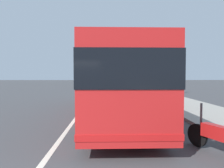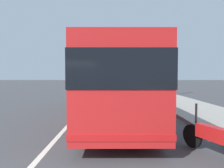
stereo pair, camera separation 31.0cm
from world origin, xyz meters
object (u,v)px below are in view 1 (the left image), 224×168
Objects in this scene: car_ahead_same_lane at (109,82)px; car_far_distant at (94,81)px; car_side_street at (108,81)px; car_oncoming at (90,84)px; utility_pole at (158,63)px; coach_bus at (116,81)px.

car_ahead_same_lane is 15.47m from car_far_distant.
car_oncoming is at bearing 169.88° from car_side_street.
car_oncoming is at bearing 6.03° from car_far_distant.
utility_pole reaches higher than car_far_distant.
car_far_distant is at bearing 12.49° from utility_pole.
car_side_street is 16.01m from car_oncoming.
car_ahead_same_lane is (34.53, 0.04, -1.13)m from coach_bus.
car_oncoming is (-8.53, 3.55, 0.00)m from car_ahead_same_lane.
car_far_distant is 41.64m from utility_pole.
car_side_street reaches higher than car_ahead_same_lane.
coach_bus is 2.76× the size of car_oncoming.
car_side_street is (41.62, 0.07, -1.10)m from coach_bus.
coach_bus is 41.63m from car_side_street.
coach_bus is 2.78× the size of car_ahead_same_lane.
car_oncoming is 19.24m from utility_pole.
car_side_street is at bearing 8.07° from utility_pole.
car_side_street is at bearing 0.26° from coach_bus.
car_far_distant is at bearing 5.27° from coach_bus.
car_side_street is 1.08× the size of car_far_distant.
utility_pole is (8.79, -4.58, 1.53)m from coach_bus.
utility_pole is (-25.74, -4.62, 2.66)m from car_ahead_same_lane.
car_far_distant is at bearing 31.83° from car_side_street.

